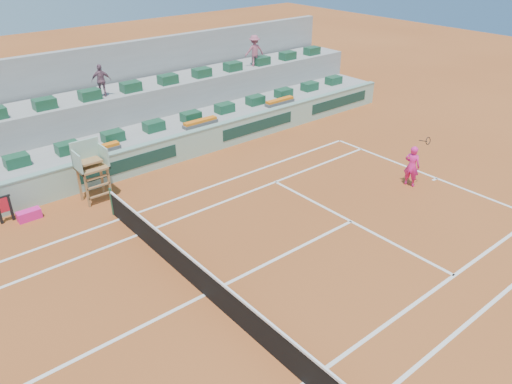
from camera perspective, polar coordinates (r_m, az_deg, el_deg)
ground at (r=14.81m, az=-5.88°, el=-11.63°), size 90.00×90.00×0.00m
seating_tier_lower at (r=23.02m, az=-21.20°, el=3.53°), size 36.00×4.00×1.20m
seating_tier_upper at (r=24.21m, az=-22.81°, el=6.20°), size 36.00×2.40×2.60m
stadium_back_wall at (r=25.40m, az=-24.37°, el=9.03°), size 36.00×0.40×4.40m
player_bag at (r=19.89m, az=-24.50°, el=-2.40°), size 0.82×0.36×0.36m
spectator_mid at (r=23.94m, az=-17.26°, el=12.07°), size 0.93×0.67×1.46m
spectator_right at (r=28.40m, az=-0.18°, el=15.86°), size 1.20×0.89×1.66m
court_lines at (r=14.81m, az=-5.88°, el=-11.62°), size 23.89×11.09×0.01m
tennis_net at (r=14.48m, az=-5.99°, el=-10.03°), size 0.10×11.97×1.10m
advertising_hoarding at (r=21.09m, az=-19.07°, el=1.78°), size 36.00×0.34×1.26m
umpire_chair at (r=19.85m, az=-18.43°, el=3.15°), size 1.10×0.90×2.40m
seat_row_lower at (r=21.92m, az=-20.74°, el=4.75°), size 32.90×0.60×0.44m
seat_row_upper at (r=23.19m, az=-23.02°, el=9.28°), size 32.90×0.60×0.44m
flower_planters at (r=20.86m, az=-23.72°, el=2.75°), size 26.80×0.36×0.28m
towel_rack at (r=19.89m, az=-26.83°, el=-1.55°), size 0.56×0.09×1.03m
tennis_player at (r=21.17m, az=17.40°, el=2.87°), size 0.55×0.92×2.28m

